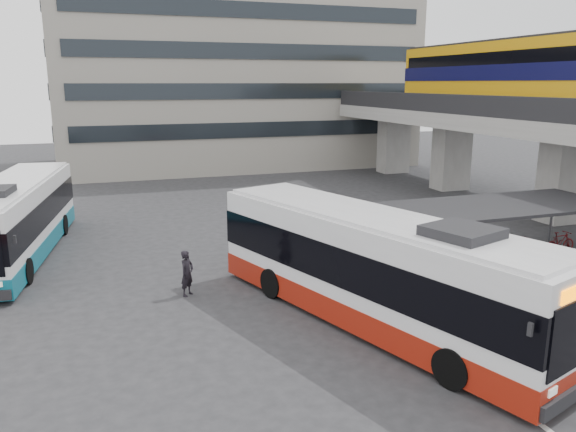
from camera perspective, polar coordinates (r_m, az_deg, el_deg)
name	(u,v)px	position (r m, az deg, el deg)	size (l,w,h in m)	color
ground	(322,323)	(17.67, 3.47, -10.83)	(120.00, 120.00, 0.00)	#28282B
viaduct	(516,101)	(35.63, 22.14, 10.81)	(8.00, 32.00, 9.68)	gray
bike_shelter	(490,235)	(23.88, 19.81, -1.83)	(10.00, 4.00, 2.54)	#595B60
office_block	(232,21)	(52.58, -5.73, 19.07)	(30.00, 15.00, 25.00)	gray
road_markings	(448,354)	(16.41, 15.95, -13.33)	(0.15, 7.60, 0.01)	beige
bus_main	(372,269)	(17.34, 8.54, -5.37)	(6.48, 12.66, 3.68)	white
bus_teal	(16,219)	(26.35, -25.88, -0.29)	(4.16, 12.06, 3.50)	white
pedestrian	(187,273)	(19.85, -10.22, -5.74)	(0.59, 0.39, 1.62)	black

